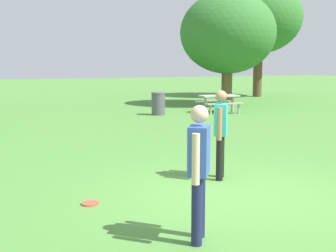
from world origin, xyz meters
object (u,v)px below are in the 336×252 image
(tree_broad_center, at_px, (228,33))
(tree_far_right, at_px, (259,18))
(person_catcher, at_px, (221,129))
(person_thrower, at_px, (199,164))
(trash_can_beside_table, at_px, (158,103))
(frisbee, at_px, (90,203))
(picnic_table_far, at_px, (219,100))

(tree_broad_center, distance_m, tree_far_right, 6.77)
(person_catcher, bearing_deg, person_thrower, -128.23)
(person_catcher, height_order, tree_far_right, tree_far_right)
(person_thrower, relative_size, person_catcher, 1.00)
(tree_far_right, bearing_deg, trash_can_beside_table, -147.33)
(person_thrower, distance_m, person_catcher, 2.91)
(tree_broad_center, bearing_deg, trash_can_beside_table, -154.00)
(trash_can_beside_table, height_order, tree_far_right, tree_far_right)
(person_thrower, bearing_deg, frisbee, 112.24)
(picnic_table_far, bearing_deg, frisbee, -131.55)
(frisbee, xyz_separation_m, tree_far_right, (16.17, 16.74, 5.09))
(person_catcher, distance_m, trash_can_beside_table, 10.30)
(person_catcher, bearing_deg, tree_far_right, 50.30)
(person_catcher, bearing_deg, tree_broad_center, 55.58)
(trash_can_beside_table, relative_size, tree_broad_center, 0.17)
(person_catcher, bearing_deg, frisbee, -171.71)
(person_catcher, relative_size, picnic_table_far, 0.88)
(person_thrower, height_order, tree_broad_center, tree_broad_center)
(trash_can_beside_table, bearing_deg, picnic_table_far, -7.76)
(frisbee, bearing_deg, tree_broad_center, 48.99)
(person_catcher, distance_m, tree_broad_center, 15.10)
(tree_far_right, bearing_deg, picnic_table_far, -137.13)
(person_thrower, height_order, picnic_table_far, person_thrower)
(frisbee, distance_m, picnic_table_far, 13.05)
(frisbee, bearing_deg, person_catcher, 8.29)
(trash_can_beside_table, bearing_deg, tree_far_right, 32.67)
(person_catcher, distance_m, tree_far_right, 21.67)
(frisbee, distance_m, tree_far_right, 23.82)
(picnic_table_far, relative_size, tree_far_right, 0.25)
(person_catcher, distance_m, frisbee, 2.77)
(picnic_table_far, bearing_deg, tree_broad_center, 50.90)
(trash_can_beside_table, height_order, tree_broad_center, tree_broad_center)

